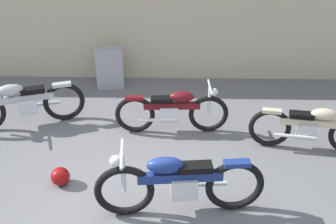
# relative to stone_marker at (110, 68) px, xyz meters

# --- Properties ---
(ground_plane) EXTENTS (40.00, 40.00, 0.00)m
(ground_plane) POSITION_rel_stone_marker_xyz_m (0.65, -3.54, -0.44)
(ground_plane) COLOR slate
(building_wall) EXTENTS (18.00, 0.30, 3.37)m
(building_wall) POSITION_rel_stone_marker_xyz_m (0.65, 0.67, 1.24)
(building_wall) COLOR beige
(building_wall) RESTS_ON ground_plane
(stone_marker) EXTENTS (0.58, 0.26, 0.88)m
(stone_marker) POSITION_rel_stone_marker_xyz_m (0.00, 0.00, 0.00)
(stone_marker) COLOR #9E9EA3
(stone_marker) RESTS_ON ground_plane
(helmet) EXTENTS (0.27, 0.27, 0.27)m
(helmet) POSITION_rel_stone_marker_xyz_m (-0.26, -3.19, -0.31)
(helmet) COLOR maroon
(helmet) RESTS_ON ground_plane
(motorcycle_blue) EXTENTS (2.20, 0.62, 0.99)m
(motorcycle_blue) POSITION_rel_stone_marker_xyz_m (1.44, -3.71, 0.03)
(motorcycle_blue) COLOR black
(motorcycle_blue) RESTS_ON ground_plane
(motorcycle_silver) EXTENTS (2.01, 0.89, 0.94)m
(motorcycle_silver) POSITION_rel_stone_marker_xyz_m (-1.29, -1.57, 0.01)
(motorcycle_silver) COLOR black
(motorcycle_silver) RESTS_ON ground_plane
(motorcycle_maroon) EXTENTS (1.95, 0.54, 0.87)m
(motorcycle_maroon) POSITION_rel_stone_marker_xyz_m (1.33, -1.71, -0.02)
(motorcycle_maroon) COLOR black
(motorcycle_maroon) RESTS_ON ground_plane
(motorcycle_cream) EXTENTS (1.93, 0.54, 0.87)m
(motorcycle_cream) POSITION_rel_stone_marker_xyz_m (3.55, -2.22, -0.02)
(motorcycle_cream) COLOR black
(motorcycle_cream) RESTS_ON ground_plane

